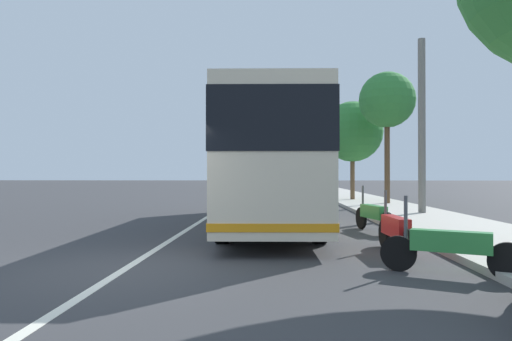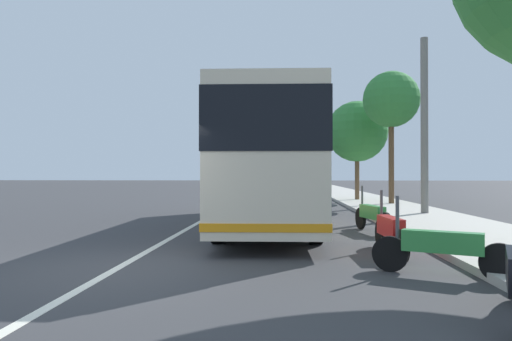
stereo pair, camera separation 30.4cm
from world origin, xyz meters
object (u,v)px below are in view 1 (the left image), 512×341
object	(u,v)px
car_far_distant	(282,186)
car_behind_bus	(237,182)
coach_bus	(269,159)
roadside_tree_far_block	(352,132)
utility_pole	(422,127)
roadside_tree_mid_block	(387,101)
car_side_street	(279,183)
motorcycle_angled	(373,215)
car_oncoming	(230,183)
motorcycle_far_end	(395,230)
motorcycle_mid_row	(450,247)

from	to	relation	value
car_far_distant	car_behind_bus	world-z (taller)	car_behind_bus
coach_bus	car_far_distant	bearing A→B (deg)	-3.57
roadside_tree_far_block	utility_pole	distance (m)	9.22
roadside_tree_mid_block	roadside_tree_far_block	bearing A→B (deg)	17.90
coach_bus	car_far_distant	world-z (taller)	coach_bus
car_behind_bus	car_side_street	bearing A→B (deg)	35.12
car_far_distant	car_side_street	bearing A→B (deg)	0.59
motorcycle_angled	utility_pole	size ratio (longest dim) A/B	0.33
car_oncoming	utility_pole	xyz separation A→B (m)	(-31.18, -10.36, 2.66)
car_side_street	car_far_distant	distance (m)	12.90
utility_pole	car_behind_bus	bearing A→B (deg)	14.88
roadside_tree_far_block	car_side_street	bearing A→B (deg)	10.57
car_oncoming	motorcycle_far_end	bearing A→B (deg)	10.17
car_side_street	roadside_tree_mid_block	world-z (taller)	roadside_tree_mid_block
motorcycle_mid_row	car_side_street	world-z (taller)	car_side_street
motorcycle_far_end	car_behind_bus	bearing A→B (deg)	6.07
car_far_distant	motorcycle_mid_row	bearing A→B (deg)	-175.52
coach_bus	motorcycle_far_end	bearing A→B (deg)	-154.09
coach_bus	car_side_street	distance (m)	34.01
coach_bus	roadside_tree_mid_block	world-z (taller)	roadside_tree_mid_block
car_side_street	motorcycle_angled	bearing A→B (deg)	-174.79
coach_bus	motorcycle_far_end	world-z (taller)	coach_bus
motorcycle_mid_row	motorcycle_far_end	xyz separation A→B (m)	(1.94, 0.33, 0.01)
car_oncoming	roadside_tree_far_block	world-z (taller)	roadside_tree_far_block
roadside_tree_mid_block	roadside_tree_far_block	distance (m)	3.88
car_side_street	roadside_tree_mid_block	xyz separation A→B (m)	(-25.13, -5.17, 4.59)
motorcycle_angled	utility_pole	distance (m)	6.33
roadside_tree_far_block	utility_pole	xyz separation A→B (m)	(-9.14, -1.05, -0.69)
coach_bus	motorcycle_far_end	distance (m)	5.85
motorcycle_mid_row	roadside_tree_mid_block	xyz separation A→B (m)	(15.78, -2.91, 4.83)
roadside_tree_far_block	roadside_tree_mid_block	bearing A→B (deg)	-162.10
roadside_tree_mid_block	utility_pole	xyz separation A→B (m)	(-5.63, 0.08, -1.93)
car_oncoming	motorcycle_angled	bearing A→B (deg)	11.55
car_behind_bus	utility_pole	size ratio (longest dim) A/B	0.62
car_oncoming	roadside_tree_mid_block	size ratio (longest dim) A/B	0.60
car_oncoming	utility_pole	distance (m)	32.96
roadside_tree_far_block	utility_pole	bearing A→B (deg)	-173.46
roadside_tree_far_block	motorcycle_far_end	bearing A→B (deg)	173.07
utility_pole	car_side_street	bearing A→B (deg)	9.39
motorcycle_far_end	roadside_tree_mid_block	world-z (taller)	roadside_tree_mid_block
motorcycle_angled	car_far_distant	world-z (taller)	car_far_distant
motorcycle_angled	car_oncoming	xyz separation A→B (m)	(36.03, 7.49, 0.23)
motorcycle_mid_row	roadside_tree_far_block	xyz separation A→B (m)	(19.29, -1.78, 3.60)
car_oncoming	car_far_distant	distance (m)	14.37
motorcycle_mid_row	utility_pole	size ratio (longest dim) A/B	0.30
car_side_street	car_far_distant	bearing A→B (deg)	-177.86
motorcycle_mid_row	car_far_distant	xyz separation A→B (m)	(28.01, 2.15, 0.23)
car_side_street	roadside_tree_far_block	size ratio (longest dim) A/B	0.69
car_far_distant	coach_bus	bearing A→B (deg)	178.01
coach_bus	utility_pole	xyz separation A→B (m)	(3.21, -5.75, 1.29)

